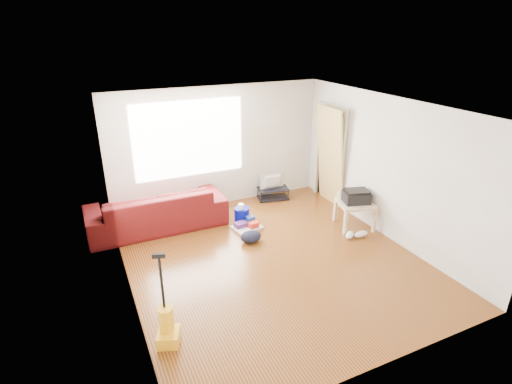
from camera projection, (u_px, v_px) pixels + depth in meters
name	position (u px, v px, depth m)	size (l,w,h in m)	color
room	(274.00, 185.00, 6.26)	(4.51, 5.01, 2.51)	#4F2114
sofa	(159.00, 227.00, 7.65)	(2.54, 0.99, 0.74)	#580D12
tv_stand	(273.00, 193.00, 8.84)	(0.73, 0.51, 0.25)	black
tv	(273.00, 182.00, 8.73)	(0.56, 0.07, 0.32)	black
side_table	(355.00, 206.00, 7.52)	(0.77, 0.77, 0.51)	#BCAE88
printer	(356.00, 196.00, 7.44)	(0.55, 0.48, 0.25)	black
bucket	(242.00, 222.00, 7.85)	(0.29, 0.29, 0.29)	#040B8F
toilet_paper	(241.00, 213.00, 7.74)	(0.11, 0.11, 0.10)	white
cleaning_tray	(247.00, 225.00, 7.59)	(0.58, 0.49, 0.19)	silver
backpack	(251.00, 242.00, 7.13)	(0.37, 0.30, 0.21)	black
sneakers	(355.00, 235.00, 7.25)	(0.50, 0.26, 0.11)	white
vacuum	(167.00, 327.00, 4.80)	(0.34, 0.36, 1.22)	yellow
door_panel	(327.00, 202.00, 8.72)	(0.04, 0.84, 2.09)	tan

